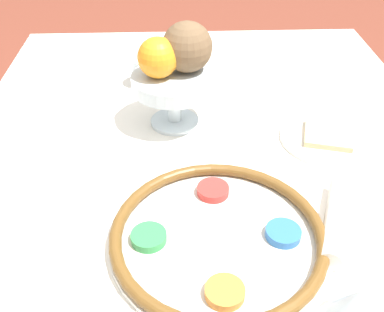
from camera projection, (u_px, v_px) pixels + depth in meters
dining_table at (207, 311)px, 1.04m from camera, size 1.47×1.00×0.76m
seder_plate at (216, 236)px, 0.69m from camera, size 0.34×0.34×0.03m
fruit_stand at (174, 87)px, 0.92m from camera, size 0.17×0.17×0.11m
orange_fruit at (158, 58)px, 0.88m from camera, size 0.08×0.08×0.08m
coconut at (187, 47)px, 0.90m from camera, size 0.10×0.10×0.10m
bread_plate at (327, 138)px, 0.92m from camera, size 0.19×0.19×0.02m
napkin_roll at (336, 220)px, 0.72m from camera, size 0.18×0.10×0.04m
cup_near at (145, 72)px, 1.10m from camera, size 0.07×0.07×0.07m
cup_mid at (8, 303)px, 0.58m from camera, size 0.07×0.07×0.07m
spoon at (353, 215)px, 0.75m from camera, size 0.15×0.07×0.01m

